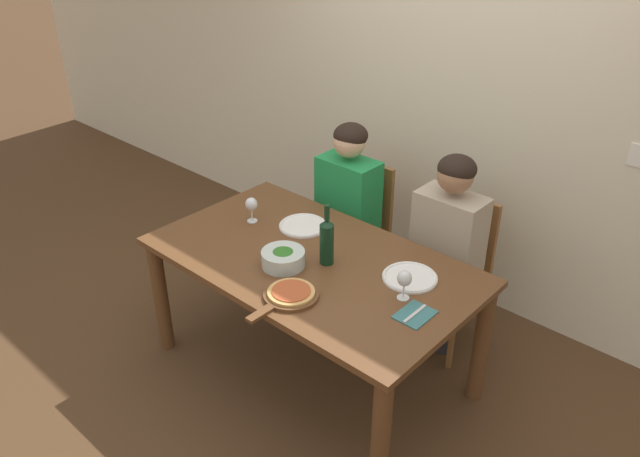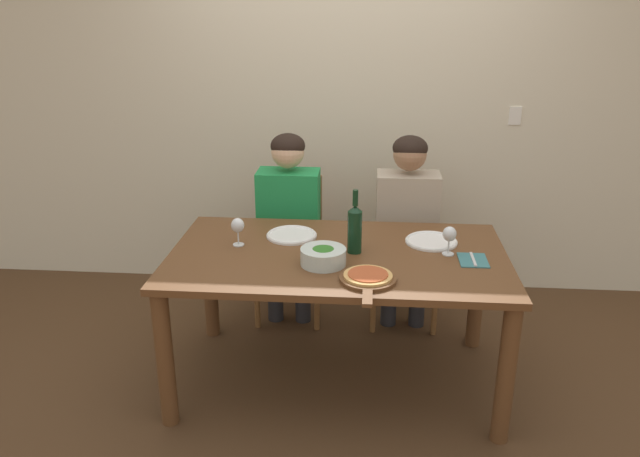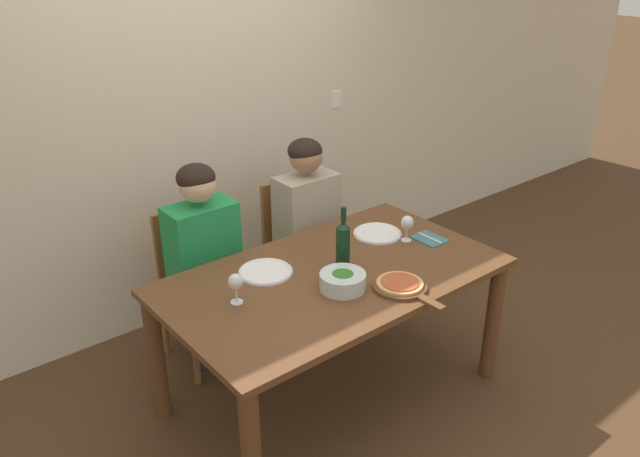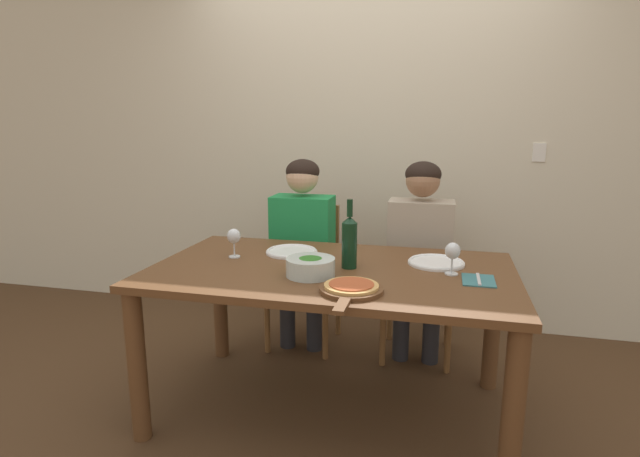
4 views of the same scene
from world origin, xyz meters
TOP-DOWN VIEW (x-y plane):
  - ground_plane at (0.00, 0.00)m, footprint 40.00×40.00m
  - back_wall at (0.00, 1.30)m, footprint 10.00×0.06m
  - dining_table at (0.00, 0.00)m, footprint 1.73×0.99m
  - chair_left at (-0.35, 0.81)m, footprint 0.42×0.42m
  - chair_right at (0.39, 0.81)m, footprint 0.42×0.42m
  - person_woman at (-0.35, 0.70)m, footprint 0.47×0.51m
  - person_man at (0.39, 0.70)m, footprint 0.47×0.51m
  - wine_bottle at (0.08, 0.02)m, footprint 0.07×0.07m
  - broccoli_bowl at (-0.06, -0.15)m, footprint 0.22×0.22m
  - dinner_plate_left at (-0.27, 0.22)m, footprint 0.28×0.28m
  - dinner_plate_right at (0.49, 0.19)m, footprint 0.28×0.28m
  - pizza_on_board at (0.16, -0.32)m, footprint 0.27×0.41m
  - wine_glass_left at (-0.53, 0.07)m, footprint 0.07×0.07m
  - wine_glass_right at (0.56, 0.03)m, footprint 0.07×0.07m
  - fork_on_napkin at (0.68, -0.04)m, footprint 0.14×0.18m

SIDE VIEW (x-z plane):
  - ground_plane at x=0.00m, z-range 0.00..0.00m
  - chair_left at x=-0.35m, z-range 0.04..0.94m
  - chair_right at x=0.39m, z-range 0.04..0.94m
  - dining_table at x=0.00m, z-range 0.27..1.02m
  - person_woman at x=-0.35m, z-range 0.12..1.35m
  - person_man at x=0.39m, z-range 0.12..1.35m
  - fork_on_napkin at x=0.68m, z-range 0.75..0.77m
  - dinner_plate_left at x=-0.27m, z-range 0.76..0.78m
  - dinner_plate_right at x=0.49m, z-range 0.76..0.78m
  - pizza_on_board at x=0.16m, z-range 0.76..0.79m
  - broccoli_bowl at x=-0.06m, z-range 0.76..0.85m
  - wine_glass_left at x=-0.53m, z-range 0.79..0.94m
  - wine_glass_right at x=0.56m, z-range 0.79..0.94m
  - wine_bottle at x=0.08m, z-range 0.72..1.06m
  - back_wall at x=0.00m, z-range 0.00..2.70m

